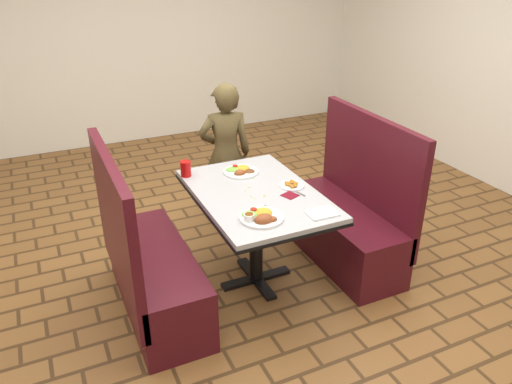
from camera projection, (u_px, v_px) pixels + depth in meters
room at (256, 17)px, 2.98m from camera, size 7.00×7.04×2.82m
dining_table at (256, 204)px, 3.53m from camera, size 0.81×1.21×0.75m
booth_bench_left at (149, 269)px, 3.37m from camera, size 0.47×1.20×1.17m
booth_bench_right at (347, 221)px, 3.97m from camera, size 0.47×1.20×1.17m
diner_person at (226, 154)px, 4.43m from camera, size 0.52×0.39×1.28m
near_dinner_plate at (261, 215)px, 3.12m from camera, size 0.28×0.28×0.09m
far_dinner_plate at (241, 170)px, 3.78m from camera, size 0.27×0.27×0.07m
plantain_plate at (292, 185)px, 3.57m from camera, size 0.18×0.18×0.03m
maroon_napkin at (290, 195)px, 3.44m from camera, size 0.13×0.13×0.00m
spoon_utensil at (299, 193)px, 3.46m from camera, size 0.04×0.12×0.00m
red_tumbler at (186, 169)px, 3.71m from camera, size 0.08×0.08×0.12m
paper_napkin at (322, 213)px, 3.20m from camera, size 0.20×0.15×0.01m
knife_utensil at (270, 212)px, 3.21m from camera, size 0.03×0.18×0.00m
fork_utensil at (270, 214)px, 3.18m from camera, size 0.03×0.13×0.00m
lettuce_shreds at (258, 187)px, 3.55m from camera, size 0.28×0.32×0.00m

